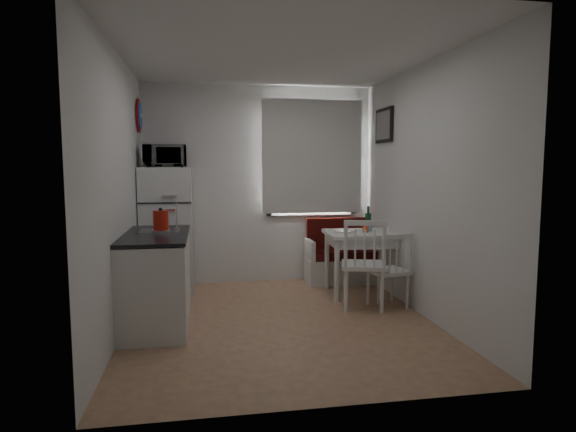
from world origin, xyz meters
name	(u,v)px	position (x,y,z in m)	size (l,w,h in m)	color
floor	(280,322)	(0.00, 0.00, 0.00)	(3.00, 3.50, 0.02)	#9C6E53
ceiling	(280,55)	(0.00, 0.00, 2.60)	(3.00, 3.50, 0.02)	white
wall_back	(259,185)	(0.00, 1.75, 1.30)	(3.00, 0.02, 2.60)	white
wall_front	(324,207)	(0.00, -1.75, 1.30)	(3.00, 0.02, 2.60)	white
wall_left	(119,194)	(-1.50, 0.00, 1.30)	(0.02, 3.50, 2.60)	white
wall_right	(424,191)	(1.50, 0.00, 1.30)	(0.02, 3.50, 2.60)	white
window	(311,160)	(0.70, 1.72, 1.62)	(1.22, 0.06, 1.47)	white
curtain	(313,157)	(0.70, 1.65, 1.68)	(1.35, 0.02, 1.50)	white
kitchen_counter	(157,278)	(-1.20, 0.16, 0.46)	(0.62, 1.32, 1.16)	white
wall_sign	(140,116)	(-1.47, 1.45, 2.15)	(0.40, 0.40, 0.03)	#1B45A4
picture_frame	(384,125)	(1.48, 1.10, 2.05)	(0.04, 0.52, 0.42)	black
bench	(350,261)	(1.19, 1.51, 0.28)	(1.19, 0.46, 0.85)	white
dining_table	(368,239)	(1.22, 0.88, 0.67)	(1.05, 0.77, 0.76)	white
chair_left	(367,255)	(0.97, 0.21, 0.61)	(0.57, 0.55, 0.53)	white
chair_right	(391,262)	(1.25, 0.22, 0.51)	(0.46, 0.44, 0.45)	white
fridge	(167,230)	(-1.18, 1.40, 0.77)	(0.61, 0.61, 1.54)	white
microwave	(165,156)	(-1.18, 1.35, 1.67)	(0.49, 0.33, 0.27)	white
kettle	(161,221)	(-1.15, 0.20, 1.02)	(0.18, 0.18, 0.24)	red
wine_bottle	(368,218)	(1.25, 0.98, 0.91)	(0.08, 0.08, 0.30)	#164728
drinking_glass_orange	(366,228)	(1.17, 0.83, 0.82)	(0.07, 0.07, 0.11)	#DA5124
drinking_glass_blue	(369,227)	(1.25, 0.93, 0.81)	(0.06, 0.06, 0.10)	#75AAC7
plate	(344,231)	(0.92, 0.90, 0.77)	(0.23, 0.23, 0.02)	white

